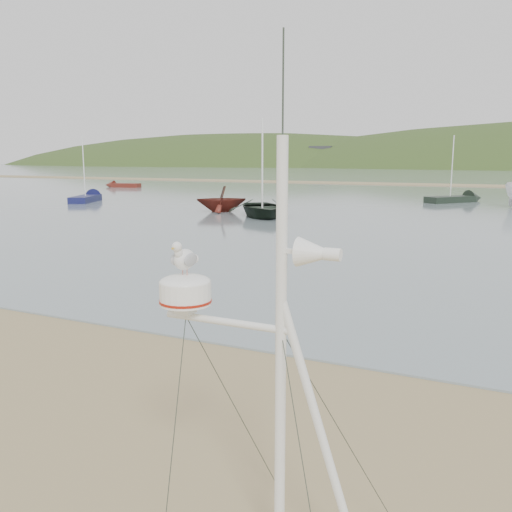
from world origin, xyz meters
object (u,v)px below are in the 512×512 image
at_px(boat_red, 221,187).
at_px(mast_rig, 272,447).
at_px(sailboat_dark_mid, 462,199).
at_px(dinghy_red_far, 119,185).
at_px(sailboat_blue_near, 91,197).
at_px(boat_dark, 262,173).

bearing_deg(boat_red, mast_rig, -2.91).
bearing_deg(sailboat_dark_mid, dinghy_red_far, 171.80).
bearing_deg(boat_red, sailboat_blue_near, -136.93).
xyz_separation_m(sailboat_blue_near, dinghy_red_far, (-11.58, 17.63, -0.01)).
bearing_deg(dinghy_red_far, sailboat_dark_mid, -8.20).
bearing_deg(mast_rig, sailboat_blue_near, 134.15).
bearing_deg(dinghy_red_far, boat_red, -39.26).
distance_m(sailboat_blue_near, dinghy_red_far, 21.09).
relative_size(boat_dark, boat_red, 1.62).
xyz_separation_m(boat_red, dinghy_red_far, (-26.06, 21.30, -1.36)).
bearing_deg(boat_dark, sailboat_blue_near, 128.15).
bearing_deg(sailboat_blue_near, mast_rig, -45.85).
xyz_separation_m(mast_rig, sailboat_blue_near, (-30.16, 31.07, -0.79)).
relative_size(boat_dark, sailboat_blue_near, 0.90).
relative_size(sailboat_dark_mid, dinghy_red_far, 1.19).
relative_size(mast_rig, sailboat_blue_near, 0.78).
xyz_separation_m(sailboat_blue_near, sailboat_dark_mid, (28.15, 11.90, 0.00)).
relative_size(boat_red, sailboat_dark_mid, 0.56).
bearing_deg(mast_rig, dinghy_red_far, 130.60).
distance_m(mast_rig, dinghy_red_far, 64.15).
bearing_deg(boat_dark, sailboat_dark_mid, 24.59).
xyz_separation_m(mast_rig, boat_dark, (-11.94, 25.73, 1.55)).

